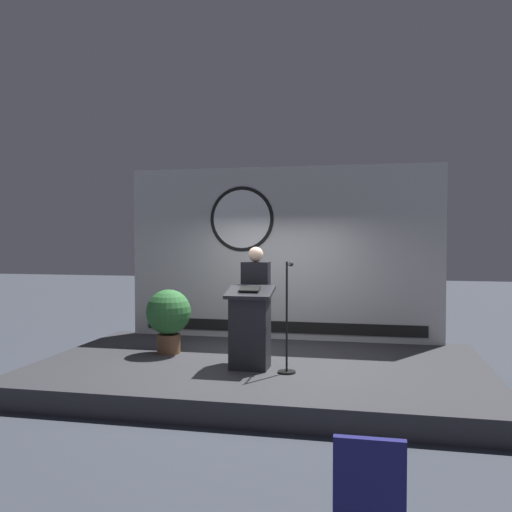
# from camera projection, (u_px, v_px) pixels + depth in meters

# --- Properties ---
(ground_plane) EXTENTS (40.00, 40.00, 0.00)m
(ground_plane) POSITION_uv_depth(u_px,v_px,m) (261.00, 382.00, 7.96)
(ground_plane) COLOR #383D47
(stage_platform) EXTENTS (6.40, 4.00, 0.30)m
(stage_platform) POSITION_uv_depth(u_px,v_px,m) (261.00, 372.00, 7.95)
(stage_platform) COLOR #333338
(stage_platform) RESTS_ON ground
(banner_display) EXTENTS (5.58, 0.12, 3.06)m
(banner_display) POSITION_uv_depth(u_px,v_px,m) (281.00, 253.00, 9.71)
(banner_display) COLOR silver
(banner_display) RESTS_ON stage_platform
(podium) EXTENTS (0.64, 0.50, 1.14)m
(podium) POSITION_uv_depth(u_px,v_px,m) (250.00, 328.00, 7.53)
(podium) COLOR #26262B
(podium) RESTS_ON stage_platform
(speaker_person) EXTENTS (0.40, 0.26, 1.67)m
(speaker_person) POSITION_uv_depth(u_px,v_px,m) (256.00, 303.00, 8.00)
(speaker_person) COLOR black
(speaker_person) RESTS_ON stage_platform
(microphone_stand) EXTENTS (0.24, 0.53, 1.49)m
(microphone_stand) POSITION_uv_depth(u_px,v_px,m) (287.00, 333.00, 7.33)
(microphone_stand) COLOR black
(microphone_stand) RESTS_ON stage_platform
(potted_plant) EXTENTS (0.70, 0.70, 1.00)m
(potted_plant) POSITION_uv_depth(u_px,v_px,m) (169.00, 315.00, 8.51)
(potted_plant) COLOR brown
(potted_plant) RESTS_ON stage_platform
(audience_chair_left) EXTENTS (0.44, 0.45, 0.89)m
(audience_chair_left) POSITION_uv_depth(u_px,v_px,m) (369.00, 493.00, 3.46)
(audience_chair_left) COLOR black
(audience_chair_left) RESTS_ON ground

